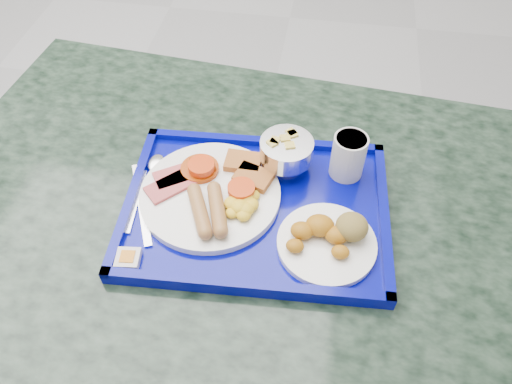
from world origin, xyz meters
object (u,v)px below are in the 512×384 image
tray (256,209)px  fruit_bowl (286,150)px  bread_plate (330,237)px  juice_cup (348,155)px  table (251,270)px  main_plate (214,193)px

tray → fruit_bowl: fruit_bowl is taller
tray → bread_plate: 0.14m
tray → juice_cup: (0.15, 0.11, 0.05)m
table → bread_plate: bread_plate is taller
tray → main_plate: size_ratio=1.91×
tray → fruit_bowl: 0.12m
tray → juice_cup: bearing=35.9°
main_plate → juice_cup: 0.25m
tray → juice_cup: 0.19m
tray → juice_cup: size_ratio=5.56×
table → main_plate: 0.23m
table → juice_cup: juice_cup is taller
bread_plate → juice_cup: (0.02, 0.16, 0.03)m
table → bread_plate: (0.14, -0.06, 0.22)m
fruit_bowl → juice_cup: juice_cup is taller
bread_plate → fruit_bowl: size_ratio=1.68×
bread_plate → fruit_bowl: (-0.09, 0.16, 0.03)m
table → main_plate: bearing=172.0°
table → fruit_bowl: (0.05, 0.10, 0.25)m
table → bread_plate: size_ratio=7.90×
fruit_bowl → juice_cup: (0.11, 0.00, 0.00)m
bread_plate → fruit_bowl: 0.18m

